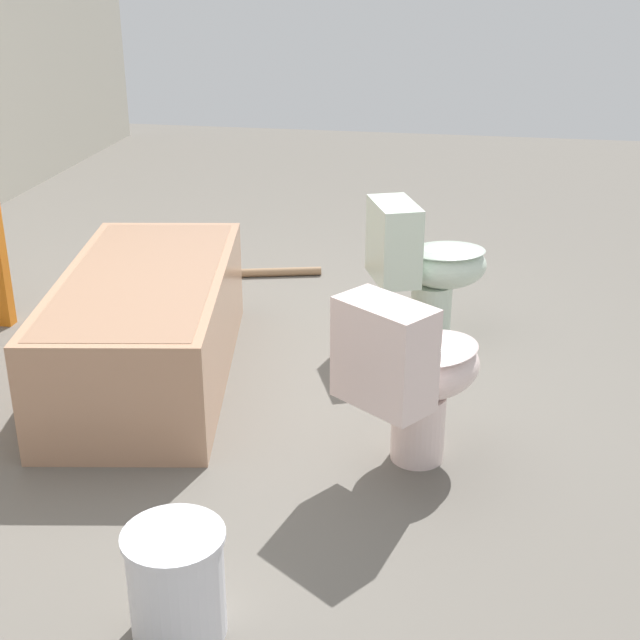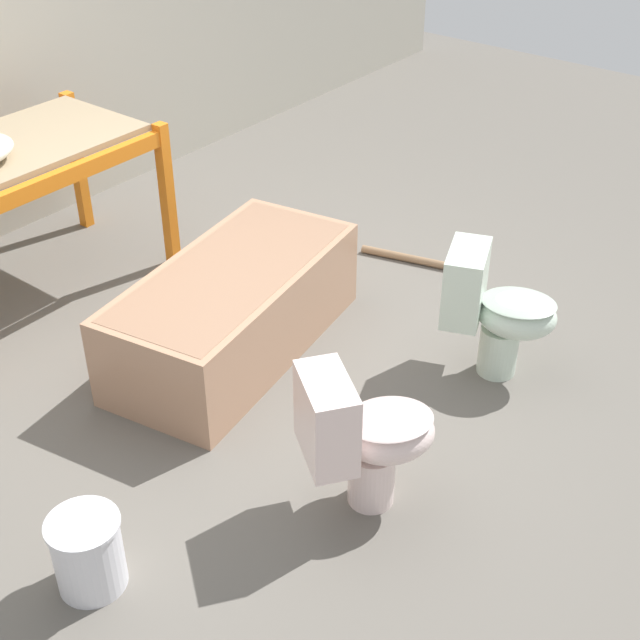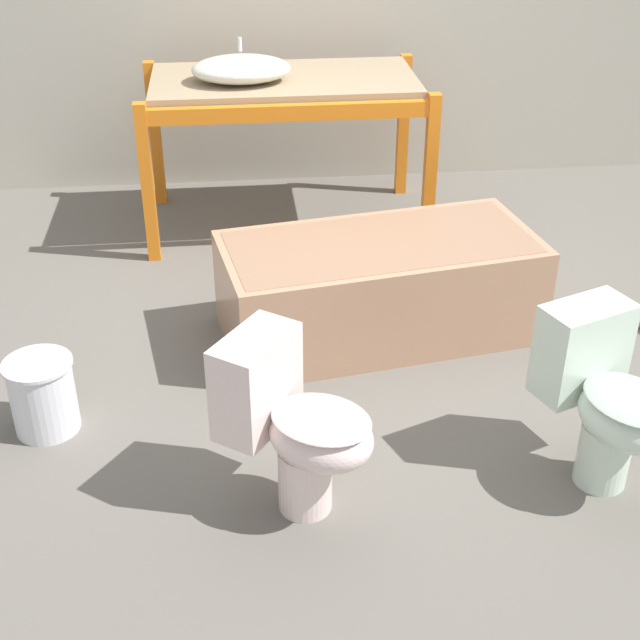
{
  "view_description": "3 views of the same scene",
  "coord_description": "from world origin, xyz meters",
  "px_view_note": "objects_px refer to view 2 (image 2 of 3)",
  "views": [
    {
      "loc": [
        -3.43,
        -1.38,
        1.87
      ],
      "look_at": [
        -0.31,
        -0.83,
        0.52
      ],
      "focal_mm": 50.0,
      "sensor_mm": 36.0,
      "label": 1
    },
    {
      "loc": [
        -2.81,
        -2.84,
        2.9
      ],
      "look_at": [
        -0.13,
        -0.73,
        0.62
      ],
      "focal_mm": 50.0,
      "sensor_mm": 36.0,
      "label": 2
    },
    {
      "loc": [
        -0.62,
        -3.85,
        2.41
      ],
      "look_at": [
        -0.29,
        -0.8,
        0.58
      ],
      "focal_mm": 50.0,
      "sensor_mm": 36.0,
      "label": 3
    }
  ],
  "objects_px": {
    "toilet_far": "(363,435)",
    "bucket_white": "(88,552)",
    "toilet_near": "(495,309)",
    "bathtub_main": "(233,304)"
  },
  "relations": [
    {
      "from": "toilet_far",
      "to": "bucket_white",
      "type": "distance_m",
      "value": 1.22
    },
    {
      "from": "bathtub_main",
      "to": "bucket_white",
      "type": "bearing_deg",
      "value": -166.87
    },
    {
      "from": "toilet_near",
      "to": "bucket_white",
      "type": "xyz_separation_m",
      "value": [
        -2.26,
        0.55,
        -0.21
      ]
    },
    {
      "from": "bathtub_main",
      "to": "bucket_white",
      "type": "relative_size",
      "value": 4.84
    },
    {
      "from": "toilet_near",
      "to": "bucket_white",
      "type": "relative_size",
      "value": 2.07
    },
    {
      "from": "toilet_near",
      "to": "toilet_far",
      "type": "bearing_deg",
      "value": 160.35
    },
    {
      "from": "toilet_far",
      "to": "bucket_white",
      "type": "height_order",
      "value": "toilet_far"
    },
    {
      "from": "bathtub_main",
      "to": "toilet_far",
      "type": "height_order",
      "value": "toilet_far"
    },
    {
      "from": "toilet_near",
      "to": "bucket_white",
      "type": "height_order",
      "value": "toilet_near"
    },
    {
      "from": "bucket_white",
      "to": "toilet_near",
      "type": "bearing_deg",
      "value": -13.65
    }
  ]
}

